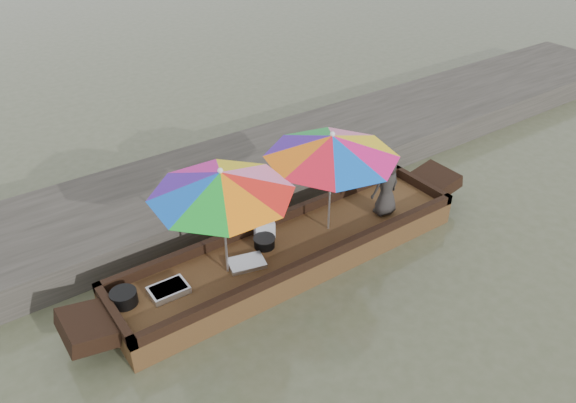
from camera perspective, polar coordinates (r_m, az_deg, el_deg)
water at (r=8.14m, az=0.41°, el=-6.25°), size 80.00×80.00×0.00m
dock at (r=9.55m, az=-7.29°, el=1.77°), size 22.00×2.20×0.50m
boat_hull at (r=8.03m, az=0.41°, el=-5.27°), size 5.27×1.20×0.35m
cooking_pot at (r=7.22m, az=-16.34°, el=-9.36°), size 0.33×0.33×0.17m
tray_crayfish at (r=7.26m, az=-12.04°, el=-8.80°), size 0.48×0.34×0.09m
tray_scallop at (r=7.55m, az=-4.22°, el=-6.26°), size 0.55×0.44×0.06m
charcoal_grill at (r=7.84m, az=-2.42°, el=-4.18°), size 0.29×0.29×0.14m
supply_bag at (r=8.01m, az=-2.46°, el=-2.70°), size 0.34×0.30×0.26m
vendor at (r=8.44m, az=9.97°, el=1.58°), size 0.48×0.32×0.95m
umbrella_bow at (r=7.03m, az=-6.51°, el=-2.15°), size 2.33×2.33×1.55m
umbrella_stern at (r=7.83m, az=4.31°, el=1.93°), size 2.14×2.14×1.55m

